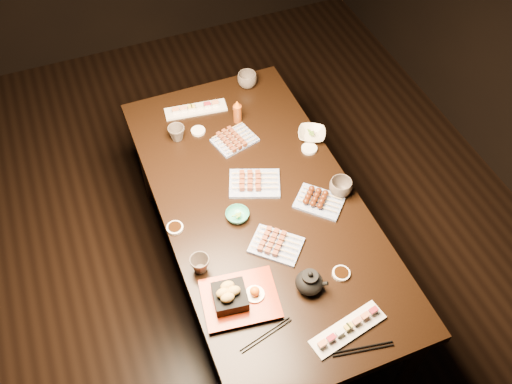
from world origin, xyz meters
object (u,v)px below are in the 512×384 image
at_px(yakitori_plate_right, 276,243).
at_px(teacup_far_left, 177,133).
at_px(teacup_mid_right, 341,187).
at_px(teacup_near_left, 200,264).
at_px(yakitori_plate_left, 235,138).
at_px(teapot, 309,281).
at_px(tempura_tray, 240,294).
at_px(teacup_far_right, 247,80).
at_px(sushi_platter_near, 348,328).
at_px(dining_table, 260,247).
at_px(edamame_bowl_green, 237,215).
at_px(sushi_platter_far, 196,108).
at_px(condiment_bottle, 237,111).
at_px(yakitori_plate_center, 255,180).
at_px(edamame_bowl_cream, 312,134).

xyz_separation_m(yakitori_plate_right, teacup_far_left, (-0.21, 0.80, 0.01)).
bearing_deg(teacup_mid_right, teacup_near_left, -168.19).
distance_m(yakitori_plate_left, teapot, 0.91).
xyz_separation_m(tempura_tray, teacup_far_left, (0.03, 0.99, -0.02)).
bearing_deg(teacup_far_right, sushi_platter_near, -96.11).
bearing_deg(dining_table, yakitori_plate_right, -80.33).
relative_size(sushi_platter_near, edamame_bowl_green, 3.01).
bearing_deg(sushi_platter_far, sushi_platter_near, 103.87).
bearing_deg(teapot, condiment_bottle, 118.70).
distance_m(edamame_bowl_green, teapot, 0.48).
xyz_separation_m(yakitori_plate_right, teacup_far_right, (0.27, 1.05, 0.01)).
xyz_separation_m(yakitori_plate_right, condiment_bottle, (0.12, 0.81, 0.04)).
bearing_deg(yakitori_plate_center, yakitori_plate_right, -75.49).
distance_m(sushi_platter_far, edamame_bowl_cream, 0.64).
distance_m(dining_table, yakitori_plate_center, 0.42).
xyz_separation_m(edamame_bowl_cream, teacup_far_left, (-0.65, 0.24, 0.02)).
xyz_separation_m(tempura_tray, condiment_bottle, (0.36, 1.00, 0.01)).
bearing_deg(sushi_platter_near, edamame_bowl_green, 95.42).
bearing_deg(sushi_platter_far, teacup_far_right, -158.33).
height_order(dining_table, yakitori_plate_left, yakitori_plate_left).
xyz_separation_m(edamame_bowl_green, teacup_near_left, (-0.24, -0.20, 0.02)).
height_order(teacup_near_left, condiment_bottle, condiment_bottle).
relative_size(yakitori_plate_right, teacup_far_right, 2.01).
relative_size(sushi_platter_near, teapot, 2.39).
bearing_deg(teacup_far_right, sushi_platter_far, -165.63).
bearing_deg(teacup_far_left, tempura_tray, -91.71).
distance_m(yakitori_plate_right, condiment_bottle, 0.82).
relative_size(yakitori_plate_left, edamame_bowl_green, 1.92).
height_order(edamame_bowl_green, tempura_tray, tempura_tray).
height_order(sushi_platter_near, sushi_platter_far, same).
xyz_separation_m(yakitori_plate_center, tempura_tray, (-0.28, -0.56, 0.03)).
bearing_deg(edamame_bowl_green, teacup_far_left, 100.61).
distance_m(dining_table, yakitori_plate_right, 0.48).
height_order(sushi_platter_near, tempura_tray, tempura_tray).
xyz_separation_m(sushi_platter_near, condiment_bottle, (0.01, 1.28, 0.05)).
bearing_deg(teacup_mid_right, edamame_bowl_cream, 84.63).
relative_size(teacup_far_left, condiment_bottle, 0.63).
distance_m(yakitori_plate_right, edamame_bowl_green, 0.23).
bearing_deg(dining_table, edamame_bowl_cream, 51.86).
bearing_deg(sushi_platter_far, edamame_bowl_green, 93.95).
xyz_separation_m(yakitori_plate_left, teacup_far_left, (-0.27, 0.13, 0.01)).
distance_m(edamame_bowl_green, teacup_near_left, 0.32).
xyz_separation_m(dining_table, condiment_bottle, (0.10, 0.55, 0.44)).
distance_m(sushi_platter_near, teacup_near_left, 0.66).
bearing_deg(teacup_far_left, yakitori_plate_left, -25.14).
distance_m(yakitori_plate_right, teacup_far_left, 0.82).
bearing_deg(tempura_tray, dining_table, 67.25).
height_order(yakitori_plate_left, teacup_far_right, teacup_far_right).
relative_size(edamame_bowl_green, tempura_tray, 0.35).
distance_m(edamame_bowl_cream, teacup_far_right, 0.52).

